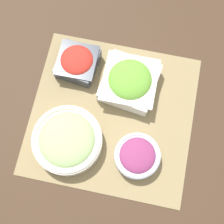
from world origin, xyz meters
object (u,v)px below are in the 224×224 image
object	(u,v)px
onion_bowl	(137,156)
lettuce_bowl	(130,82)
tomato_bowl	(77,62)
cucumber_bowl	(67,140)

from	to	relation	value
onion_bowl	lettuce_bowl	world-z (taller)	lettuce_bowl
tomato_bowl	lettuce_bowl	distance (m)	0.17
cucumber_bowl	tomato_bowl	xyz separation A→B (m)	(-0.03, 0.24, -0.00)
lettuce_bowl	tomato_bowl	bearing A→B (deg)	169.25
cucumber_bowl	tomato_bowl	world-z (taller)	cucumber_bowl
onion_bowl	tomato_bowl	size ratio (longest dim) A/B	1.00
cucumber_bowl	lettuce_bowl	world-z (taller)	lettuce_bowl
onion_bowl	lettuce_bowl	bearing A→B (deg)	106.52
lettuce_bowl	cucumber_bowl	bearing A→B (deg)	-123.85
cucumber_bowl	tomato_bowl	bearing A→B (deg)	96.78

